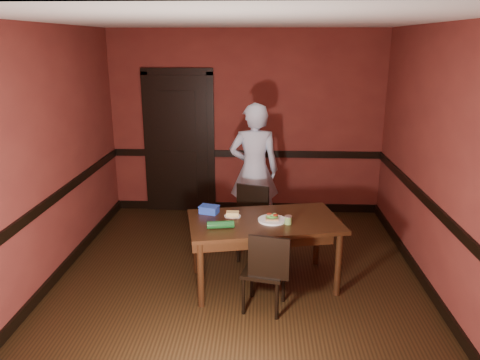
# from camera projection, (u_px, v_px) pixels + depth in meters

# --- Properties ---
(floor) EXTENTS (4.00, 4.50, 0.01)m
(floor) POSITION_uv_depth(u_px,v_px,m) (238.00, 281.00, 5.11)
(floor) COLOR black
(floor) RESTS_ON ground
(ceiling) EXTENTS (4.00, 4.50, 0.01)m
(ceiling) POSITION_uv_depth(u_px,v_px,m) (238.00, 21.00, 4.34)
(ceiling) COLOR silver
(ceiling) RESTS_ON ground
(wall_back) EXTENTS (4.00, 0.02, 2.70)m
(wall_back) POSITION_uv_depth(u_px,v_px,m) (246.00, 124.00, 6.88)
(wall_back) COLOR maroon
(wall_back) RESTS_ON ground
(wall_front) EXTENTS (4.00, 0.02, 2.70)m
(wall_front) POSITION_uv_depth(u_px,v_px,m) (217.00, 262.00, 2.57)
(wall_front) COLOR maroon
(wall_front) RESTS_ON ground
(wall_left) EXTENTS (0.02, 4.50, 2.70)m
(wall_left) POSITION_uv_depth(u_px,v_px,m) (45.00, 159.00, 4.82)
(wall_left) COLOR maroon
(wall_left) RESTS_ON ground
(wall_right) EXTENTS (0.02, 4.50, 2.70)m
(wall_right) POSITION_uv_depth(u_px,v_px,m) (440.00, 164.00, 4.63)
(wall_right) COLOR maroon
(wall_right) RESTS_ON ground
(dado_back) EXTENTS (4.00, 0.03, 0.10)m
(dado_back) POSITION_uv_depth(u_px,v_px,m) (246.00, 154.00, 6.99)
(dado_back) COLOR black
(dado_back) RESTS_ON ground
(dado_left) EXTENTS (0.03, 4.50, 0.10)m
(dado_left) POSITION_uv_depth(u_px,v_px,m) (51.00, 200.00, 4.95)
(dado_left) COLOR black
(dado_left) RESTS_ON ground
(dado_right) EXTENTS (0.03, 4.50, 0.10)m
(dado_right) POSITION_uv_depth(u_px,v_px,m) (433.00, 207.00, 4.76)
(dado_right) COLOR black
(dado_right) RESTS_ON ground
(baseboard_back) EXTENTS (4.00, 0.03, 0.12)m
(baseboard_back) POSITION_uv_depth(u_px,v_px,m) (246.00, 207.00, 7.23)
(baseboard_back) COLOR black
(baseboard_back) RESTS_ON ground
(baseboard_left) EXTENTS (0.03, 4.50, 0.12)m
(baseboard_left) POSITION_uv_depth(u_px,v_px,m) (60.00, 272.00, 5.19)
(baseboard_left) COLOR black
(baseboard_left) RESTS_ON ground
(baseboard_right) EXTENTS (0.03, 4.50, 0.12)m
(baseboard_right) POSITION_uv_depth(u_px,v_px,m) (423.00, 280.00, 5.00)
(baseboard_right) COLOR black
(baseboard_right) RESTS_ON ground
(door) EXTENTS (1.05, 0.07, 2.20)m
(door) POSITION_uv_depth(u_px,v_px,m) (179.00, 141.00, 6.97)
(door) COLOR black
(door) RESTS_ON ground
(dining_table) EXTENTS (1.70, 1.17, 0.73)m
(dining_table) POSITION_uv_depth(u_px,v_px,m) (264.00, 252.00, 4.97)
(dining_table) COLOR black
(dining_table) RESTS_ON floor
(chair_far) EXTENTS (0.51, 0.51, 0.87)m
(chair_far) POSITION_uv_depth(u_px,v_px,m) (257.00, 225.00, 5.53)
(chair_far) COLOR black
(chair_far) RESTS_ON floor
(chair_near) EXTENTS (0.46, 0.46, 0.83)m
(chair_near) POSITION_uv_depth(u_px,v_px,m) (264.00, 269.00, 4.49)
(chair_near) COLOR black
(chair_near) RESTS_ON floor
(person) EXTENTS (0.67, 0.46, 1.78)m
(person) POSITION_uv_depth(u_px,v_px,m) (254.00, 171.00, 6.12)
(person) COLOR silver
(person) RESTS_ON floor
(sandwich_plate) EXTENTS (0.29, 0.29, 0.07)m
(sandwich_plate) POSITION_uv_depth(u_px,v_px,m) (272.00, 219.00, 4.84)
(sandwich_plate) COLOR white
(sandwich_plate) RESTS_ON dining_table
(sauce_jar) EXTENTS (0.08, 0.08, 0.09)m
(sauce_jar) POSITION_uv_depth(u_px,v_px,m) (288.00, 220.00, 4.75)
(sauce_jar) COLOR #6D9548
(sauce_jar) RESTS_ON dining_table
(cheese_saucer) EXTENTS (0.18, 0.18, 0.06)m
(cheese_saucer) POSITION_uv_depth(u_px,v_px,m) (233.00, 215.00, 4.95)
(cheese_saucer) COLOR white
(cheese_saucer) RESTS_ON dining_table
(food_tub) EXTENTS (0.23, 0.19, 0.08)m
(food_tub) POSITION_uv_depth(u_px,v_px,m) (209.00, 209.00, 5.04)
(food_tub) COLOR blue
(food_tub) RESTS_ON dining_table
(wrapped_veg) EXTENTS (0.28, 0.12, 0.08)m
(wrapped_veg) POSITION_uv_depth(u_px,v_px,m) (220.00, 225.00, 4.64)
(wrapped_veg) COLOR #114219
(wrapped_veg) RESTS_ON dining_table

